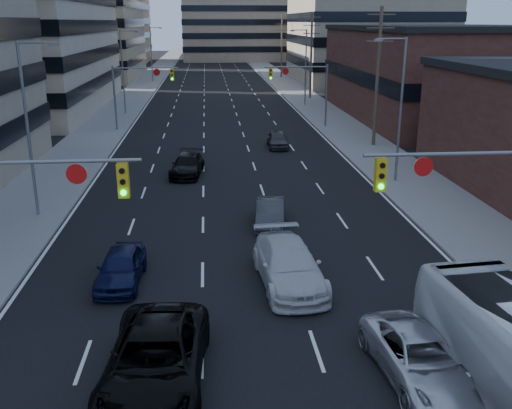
{
  "coord_description": "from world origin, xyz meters",
  "views": [
    {
      "loc": [
        -1.43,
        -9.43,
        9.88
      ],
      "look_at": [
        0.6,
        14.34,
        2.2
      ],
      "focal_mm": 40.0,
      "sensor_mm": 36.0,
      "label": 1
    }
  ],
  "objects_px": {
    "white_van": "(289,265)",
    "sedan_blue": "(121,267)",
    "black_pickup": "(156,360)",
    "silver_suv": "(421,357)"
  },
  "relations": [
    {
      "from": "silver_suv",
      "to": "black_pickup",
      "type": "bearing_deg",
      "value": 172.38
    },
    {
      "from": "black_pickup",
      "to": "white_van",
      "type": "distance_m",
      "value": 7.76
    },
    {
      "from": "white_van",
      "to": "sedan_blue",
      "type": "distance_m",
      "value": 6.6
    },
    {
      "from": "white_van",
      "to": "silver_suv",
      "type": "bearing_deg",
      "value": -70.11
    },
    {
      "from": "silver_suv",
      "to": "sedan_blue",
      "type": "xyz_separation_m",
      "value": [
        -9.48,
        7.16,
        0.01
      ]
    },
    {
      "from": "silver_suv",
      "to": "sedan_blue",
      "type": "distance_m",
      "value": 11.88
    },
    {
      "from": "white_van",
      "to": "sedan_blue",
      "type": "bearing_deg",
      "value": 170.19
    },
    {
      "from": "sedan_blue",
      "to": "black_pickup",
      "type": "bearing_deg",
      "value": -71.77
    },
    {
      "from": "white_van",
      "to": "sedan_blue",
      "type": "relative_size",
      "value": 1.38
    },
    {
      "from": "white_van",
      "to": "black_pickup",
      "type": "bearing_deg",
      "value": -131.04
    }
  ]
}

